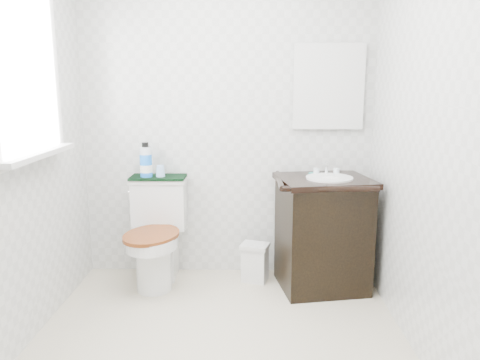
{
  "coord_description": "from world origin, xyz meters",
  "views": [
    {
      "loc": [
        0.17,
        -2.34,
        1.47
      ],
      "look_at": [
        0.11,
        0.75,
        0.83
      ],
      "focal_mm": 35.0,
      "sensor_mm": 36.0,
      "label": 1
    }
  ],
  "objects_px": {
    "vanity": "(323,231)",
    "cup": "(160,171)",
    "toilet": "(157,238)",
    "trash_bin": "(255,262)",
    "mouthwash_bottle": "(146,161)"
  },
  "relations": [
    {
      "from": "vanity",
      "to": "cup",
      "type": "xyz_separation_m",
      "value": [
        -1.2,
        0.17,
        0.4
      ]
    },
    {
      "from": "toilet",
      "to": "trash_bin",
      "type": "height_order",
      "value": "toilet"
    },
    {
      "from": "vanity",
      "to": "cup",
      "type": "height_order",
      "value": "vanity"
    },
    {
      "from": "vanity",
      "to": "mouthwash_bottle",
      "type": "relative_size",
      "value": 3.57
    },
    {
      "from": "toilet",
      "to": "vanity",
      "type": "height_order",
      "value": "vanity"
    },
    {
      "from": "mouthwash_bottle",
      "to": "cup",
      "type": "xyz_separation_m",
      "value": [
        0.1,
        0.01,
        -0.07
      ]
    },
    {
      "from": "trash_bin",
      "to": "vanity",
      "type": "bearing_deg",
      "value": -10.85
    },
    {
      "from": "trash_bin",
      "to": "mouthwash_bottle",
      "type": "xyz_separation_m",
      "value": [
        -0.81,
        0.07,
        0.76
      ]
    },
    {
      "from": "vanity",
      "to": "cup",
      "type": "relative_size",
      "value": 10.79
    },
    {
      "from": "toilet",
      "to": "mouthwash_bottle",
      "type": "height_order",
      "value": "mouthwash_bottle"
    },
    {
      "from": "trash_bin",
      "to": "mouthwash_bottle",
      "type": "relative_size",
      "value": 1.13
    },
    {
      "from": "toilet",
      "to": "trash_bin",
      "type": "distance_m",
      "value": 0.76
    },
    {
      "from": "trash_bin",
      "to": "cup",
      "type": "bearing_deg",
      "value": 173.78
    },
    {
      "from": "toilet",
      "to": "mouthwash_bottle",
      "type": "bearing_deg",
      "value": 130.57
    },
    {
      "from": "toilet",
      "to": "vanity",
      "type": "xyz_separation_m",
      "value": [
        1.22,
        -0.07,
        0.09
      ]
    }
  ]
}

